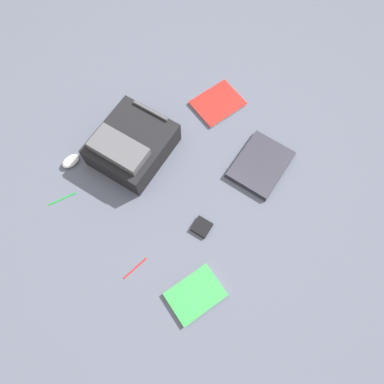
{
  "coord_description": "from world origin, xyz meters",
  "views": [
    {
      "loc": [
        0.51,
        -0.4,
        1.62
      ],
      "look_at": [
        0.02,
        -0.0,
        0.02
      ],
      "focal_mm": 32.83,
      "sensor_mm": 36.0,
      "label": 1
    }
  ],
  "objects_px": {
    "backpack": "(131,145)",
    "book_comic": "(218,103)",
    "book_blue": "(195,295)",
    "computer_mouse": "(71,161)",
    "laptop": "(261,165)",
    "pen_blue": "(135,268)",
    "earbud_pouch": "(202,227)",
    "pen_black": "(62,199)"
  },
  "relations": [
    {
      "from": "backpack",
      "to": "book_blue",
      "type": "bearing_deg",
      "value": -14.93
    },
    {
      "from": "laptop",
      "to": "pen_blue",
      "type": "xyz_separation_m",
      "value": [
        0.02,
        -0.8,
        -0.01
      ]
    },
    {
      "from": "computer_mouse",
      "to": "earbud_pouch",
      "type": "height_order",
      "value": "computer_mouse"
    },
    {
      "from": "laptop",
      "to": "earbud_pouch",
      "type": "bearing_deg",
      "value": -81.79
    },
    {
      "from": "book_blue",
      "to": "pen_black",
      "type": "distance_m",
      "value": 0.8
    },
    {
      "from": "pen_black",
      "to": "backpack",
      "type": "bearing_deg",
      "value": 88.58
    },
    {
      "from": "backpack",
      "to": "book_blue",
      "type": "relative_size",
      "value": 1.9
    },
    {
      "from": "pen_black",
      "to": "pen_blue",
      "type": "height_order",
      "value": "pen_black"
    },
    {
      "from": "book_blue",
      "to": "pen_black",
      "type": "relative_size",
      "value": 1.76
    },
    {
      "from": "earbud_pouch",
      "to": "book_comic",
      "type": "bearing_deg",
      "value": 133.3
    },
    {
      "from": "computer_mouse",
      "to": "backpack",
      "type": "bearing_deg",
      "value": 59.4
    },
    {
      "from": "book_comic",
      "to": "computer_mouse",
      "type": "relative_size",
      "value": 2.77
    },
    {
      "from": "laptop",
      "to": "earbud_pouch",
      "type": "distance_m",
      "value": 0.45
    },
    {
      "from": "book_blue",
      "to": "earbud_pouch",
      "type": "bearing_deg",
      "value": 135.29
    },
    {
      "from": "pen_black",
      "to": "pen_blue",
      "type": "distance_m",
      "value": 0.51
    },
    {
      "from": "backpack",
      "to": "book_comic",
      "type": "relative_size",
      "value": 1.79
    },
    {
      "from": "pen_blue",
      "to": "backpack",
      "type": "bearing_deg",
      "value": 145.16
    },
    {
      "from": "backpack",
      "to": "book_comic",
      "type": "distance_m",
      "value": 0.54
    },
    {
      "from": "backpack",
      "to": "laptop",
      "type": "xyz_separation_m",
      "value": [
        0.47,
        0.46,
        -0.06
      ]
    },
    {
      "from": "pen_black",
      "to": "pen_blue",
      "type": "relative_size",
      "value": 1.05
    },
    {
      "from": "backpack",
      "to": "computer_mouse",
      "type": "height_order",
      "value": "backpack"
    },
    {
      "from": "book_comic",
      "to": "earbud_pouch",
      "type": "height_order",
      "value": "earbud_pouch"
    },
    {
      "from": "backpack",
      "to": "pen_blue",
      "type": "bearing_deg",
      "value": -34.84
    },
    {
      "from": "laptop",
      "to": "book_comic",
      "type": "distance_m",
      "value": 0.43
    },
    {
      "from": "book_blue",
      "to": "pen_blue",
      "type": "relative_size",
      "value": 1.85
    },
    {
      "from": "book_blue",
      "to": "computer_mouse",
      "type": "distance_m",
      "value": 0.91
    },
    {
      "from": "book_comic",
      "to": "book_blue",
      "type": "xyz_separation_m",
      "value": [
        0.71,
        -0.74,
        0.0
      ]
    },
    {
      "from": "laptop",
      "to": "backpack",
      "type": "bearing_deg",
      "value": -135.8
    },
    {
      "from": "book_blue",
      "to": "earbud_pouch",
      "type": "xyz_separation_m",
      "value": [
        -0.22,
        0.22,
        0.0
      ]
    },
    {
      "from": "laptop",
      "to": "earbud_pouch",
      "type": "relative_size",
      "value": 4.54
    },
    {
      "from": "book_comic",
      "to": "laptop",
      "type": "bearing_deg",
      "value": -10.19
    },
    {
      "from": "book_comic",
      "to": "pen_black",
      "type": "bearing_deg",
      "value": -93.47
    },
    {
      "from": "book_comic",
      "to": "book_blue",
      "type": "distance_m",
      "value": 1.02
    },
    {
      "from": "book_comic",
      "to": "earbud_pouch",
      "type": "distance_m",
      "value": 0.71
    },
    {
      "from": "laptop",
      "to": "pen_blue",
      "type": "bearing_deg",
      "value": -88.56
    },
    {
      "from": "laptop",
      "to": "book_blue",
      "type": "distance_m",
      "value": 0.72
    },
    {
      "from": "pen_blue",
      "to": "computer_mouse",
      "type": "bearing_deg",
      "value": 174.59
    },
    {
      "from": "laptop",
      "to": "book_blue",
      "type": "bearing_deg",
      "value": -66.65
    },
    {
      "from": "book_blue",
      "to": "backpack",
      "type": "bearing_deg",
      "value": 165.07
    },
    {
      "from": "pen_blue",
      "to": "earbud_pouch",
      "type": "xyz_separation_m",
      "value": [
        0.04,
        0.36,
        0.01
      ]
    },
    {
      "from": "laptop",
      "to": "pen_black",
      "type": "height_order",
      "value": "laptop"
    },
    {
      "from": "pen_black",
      "to": "computer_mouse",
      "type": "bearing_deg",
      "value": 134.26
    }
  ]
}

